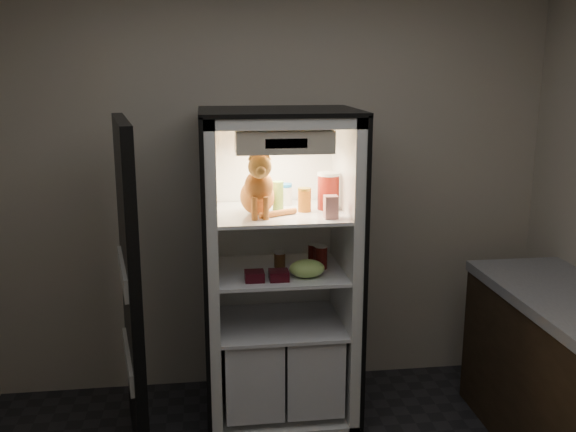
% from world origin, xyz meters
% --- Properties ---
extents(room_shell, '(3.60, 3.60, 3.60)m').
position_xyz_m(room_shell, '(0.00, 0.00, 1.62)').
color(room_shell, white).
rests_on(room_shell, floor).
extents(refrigerator, '(0.90, 0.72, 1.88)m').
position_xyz_m(refrigerator, '(0.00, 1.38, 0.79)').
color(refrigerator, white).
rests_on(refrigerator, floor).
extents(fridge_door, '(0.21, 0.87, 1.85)m').
position_xyz_m(fridge_door, '(-0.84, 1.10, 0.91)').
color(fridge_door, black).
rests_on(fridge_door, floor).
extents(tabby_cat, '(0.32, 0.37, 0.39)m').
position_xyz_m(tabby_cat, '(-0.13, 1.25, 1.44)').
color(tabby_cat, '#C86419').
rests_on(tabby_cat, refrigerator).
extents(parmesan_shaker, '(0.07, 0.07, 0.17)m').
position_xyz_m(parmesan_shaker, '(-0.00, 1.37, 1.37)').
color(parmesan_shaker, '#248537').
rests_on(parmesan_shaker, refrigerator).
extents(mayo_tub, '(0.09, 0.09, 0.13)m').
position_xyz_m(mayo_tub, '(0.05, 1.51, 1.35)').
color(mayo_tub, white).
rests_on(mayo_tub, refrigerator).
extents(salsa_jar, '(0.08, 0.08, 0.14)m').
position_xyz_m(salsa_jar, '(0.14, 1.31, 1.36)').
color(salsa_jar, maroon).
rests_on(salsa_jar, refrigerator).
extents(pepper_jar, '(0.13, 0.13, 0.22)m').
position_xyz_m(pepper_jar, '(0.29, 1.35, 1.40)').
color(pepper_jar, maroon).
rests_on(pepper_jar, refrigerator).
extents(cream_carton, '(0.07, 0.07, 0.13)m').
position_xyz_m(cream_carton, '(0.26, 1.13, 1.35)').
color(cream_carton, silver).
rests_on(cream_carton, refrigerator).
extents(soda_can_a, '(0.07, 0.07, 0.13)m').
position_xyz_m(soda_can_a, '(0.21, 1.40, 1.00)').
color(soda_can_a, black).
rests_on(soda_can_a, refrigerator).
extents(soda_can_b, '(0.07, 0.07, 0.13)m').
position_xyz_m(soda_can_b, '(0.24, 1.36, 1.00)').
color(soda_can_b, black).
rests_on(soda_can_b, refrigerator).
extents(soda_can_c, '(0.07, 0.07, 0.14)m').
position_xyz_m(soda_can_c, '(0.24, 1.31, 1.01)').
color(soda_can_c, black).
rests_on(soda_can_c, refrigerator).
extents(condiment_jar, '(0.07, 0.07, 0.09)m').
position_xyz_m(condiment_jar, '(0.00, 1.37, 0.99)').
color(condiment_jar, brown).
rests_on(condiment_jar, refrigerator).
extents(grape_bag, '(0.20, 0.15, 0.10)m').
position_xyz_m(grape_bag, '(0.14, 1.16, 0.99)').
color(grape_bag, '#9CCC5F').
rests_on(grape_bag, refrigerator).
extents(berry_box_left, '(0.11, 0.11, 0.05)m').
position_xyz_m(berry_box_left, '(-0.17, 1.14, 0.97)').
color(berry_box_left, '#470B11').
rests_on(berry_box_left, refrigerator).
extents(berry_box_right, '(0.11, 0.11, 0.05)m').
position_xyz_m(berry_box_right, '(-0.03, 1.14, 0.97)').
color(berry_box_right, '#470B11').
rests_on(berry_box_right, refrigerator).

